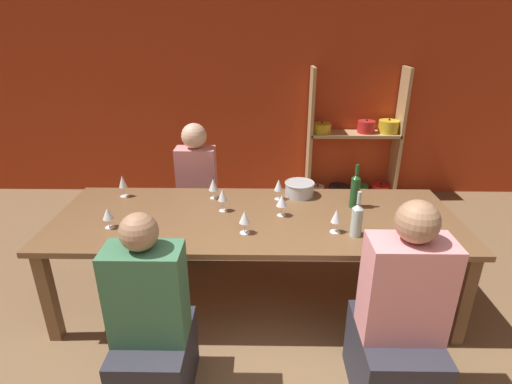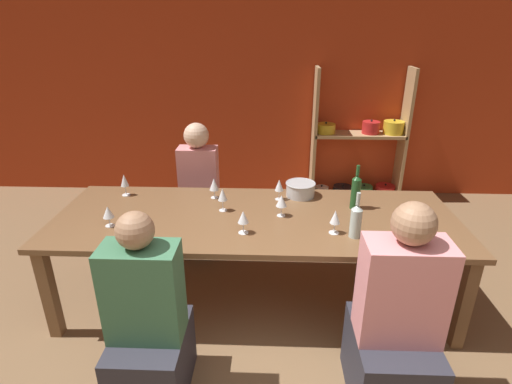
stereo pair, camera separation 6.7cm
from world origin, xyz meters
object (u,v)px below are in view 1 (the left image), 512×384
at_px(wine_glass_red_a, 423,214).
at_px(wine_glass_red_b, 213,185).
at_px(dining_table, 256,224).
at_px(wine_glass_white_b, 278,186).
at_px(wine_glass_empty_a, 123,182).
at_px(person_near_a, 152,334).
at_px(wine_glass_empty_c, 244,218).
at_px(wine_glass_red_d, 222,195).
at_px(mixing_bowl, 299,188).
at_px(wine_glass_red_c, 282,201).
at_px(wine_bottle_green, 355,190).
at_px(wine_bottle_dark, 357,219).
at_px(person_near_b, 398,332).
at_px(shelf_unit, 355,153).
at_px(person_far_a, 198,202).
at_px(wine_glass_white_a, 336,217).
at_px(wine_glass_empty_b, 108,214).

height_order(wine_glass_red_a, wine_glass_red_b, wine_glass_red_b).
distance_m(dining_table, wine_glass_white_b, 0.40).
distance_m(wine_glass_empty_a, person_near_a, 1.39).
relative_size(wine_glass_white_b, wine_glass_empty_c, 1.05).
distance_m(wine_glass_empty_a, wine_glass_red_d, 0.87).
bearing_deg(mixing_bowl, wine_glass_white_b, -155.18).
xyz_separation_m(wine_glass_red_b, wine_glass_red_c, (0.53, -0.31, 0.00)).
height_order(wine_glass_empty_a, wine_glass_white_b, wine_glass_empty_a).
bearing_deg(mixing_bowl, wine_glass_empty_a, -178.24).
xyz_separation_m(wine_glass_empty_a, wine_glass_white_b, (1.25, -0.04, -0.01)).
xyz_separation_m(wine_bottle_green, wine_bottle_dark, (-0.08, -0.44, -0.02)).
distance_m(dining_table, wine_bottle_green, 0.79).
relative_size(wine_glass_red_c, wine_glass_white_b, 0.96).
height_order(wine_bottle_dark, person_near_b, person_near_b).
height_order(wine_bottle_dark, person_near_a, person_near_a).
bearing_deg(person_near_a, shelf_unit, 59.22).
bearing_deg(dining_table, mixing_bowl, 47.97).
bearing_deg(wine_bottle_dark, person_near_b, -76.83).
distance_m(wine_bottle_green, person_near_b, 1.12).
bearing_deg(person_near_b, wine_glass_red_d, 137.89).
relative_size(wine_glass_white_b, person_near_b, 0.14).
relative_size(wine_bottle_green, wine_glass_red_a, 2.27).
bearing_deg(wine_glass_white_b, person_far_a, 144.85).
xyz_separation_m(wine_glass_red_c, wine_glass_red_d, (-0.43, 0.07, 0.01)).
relative_size(shelf_unit, wine_glass_empty_a, 8.71).
xyz_separation_m(dining_table, wine_bottle_green, (0.75, 0.17, 0.21)).
xyz_separation_m(wine_bottle_dark, wine_glass_empty_c, (-0.74, 0.02, -0.01)).
bearing_deg(dining_table, person_near_b, -47.08).
xyz_separation_m(wine_glass_red_c, wine_glass_white_b, (-0.01, 0.29, 0.00)).
relative_size(wine_glass_white_b, person_near_a, 0.14).
relative_size(wine_glass_white_a, wine_glass_red_b, 1.01).
bearing_deg(wine_glass_empty_c, wine_bottle_green, 27.35).
xyz_separation_m(wine_glass_red_c, person_near_b, (0.62, -0.88, -0.40)).
distance_m(wine_glass_empty_a, wine_glass_red_c, 1.30).
bearing_deg(wine_glass_empty_a, wine_bottle_dark, -19.56).
relative_size(mixing_bowl, wine_glass_white_b, 1.43).
relative_size(wine_glass_red_a, wine_glass_red_d, 0.84).
xyz_separation_m(person_far_a, person_near_b, (1.36, -1.69, -0.01)).
height_order(mixing_bowl, wine_glass_empty_b, wine_glass_empty_b).
height_order(wine_bottle_green, wine_glass_empty_b, wine_bottle_green).
relative_size(wine_glass_red_b, person_near_b, 0.13).
bearing_deg(wine_glass_white_b, wine_glass_empty_b, -157.21).
relative_size(wine_glass_empty_a, wine_glass_red_c, 1.11).
xyz_separation_m(wine_glass_red_d, person_far_a, (-0.31, 0.74, -0.39)).
xyz_separation_m(dining_table, wine_glass_empty_b, (-1.01, -0.19, 0.17)).
bearing_deg(person_near_b, shelf_unit, 82.62).
bearing_deg(wine_glass_white_a, person_near_a, -149.78).
xyz_separation_m(wine_bottle_dark, wine_glass_white_a, (-0.13, 0.04, -0.01)).
xyz_separation_m(wine_bottle_dark, wine_glass_empty_b, (-1.67, 0.08, -0.02)).
height_order(dining_table, person_near_a, person_near_a).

